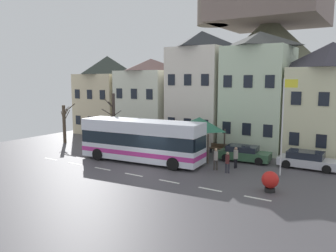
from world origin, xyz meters
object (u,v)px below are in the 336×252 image
at_px(pedestrian_02, 194,151).
at_px(public_bench, 219,148).
at_px(townhouse_01, 151,98).
at_px(bus_shelter, 199,124).
at_px(hilltop_castle, 268,67).
at_px(bare_tree_01, 114,121).
at_px(townhouse_02, 201,88).
at_px(parked_car_02, 244,154).
at_px(bare_tree_00, 64,123).
at_px(townhouse_04, 329,100).
at_px(transit_bus, 141,141).
at_px(townhouse_00, 108,95).
at_px(pedestrian_00, 216,157).
at_px(townhouse_03, 258,92).
at_px(parked_car_00, 307,160).
at_px(pedestrian_03, 236,156).
at_px(harbour_buoy, 270,180).
at_px(pedestrian_01, 227,161).
at_px(parked_car_01, 114,137).
at_px(flagpole, 284,120).

distance_m(pedestrian_02, public_bench, 4.28).
relative_size(townhouse_01, bus_shelter, 2.52).
bearing_deg(hilltop_castle, bare_tree_01, -106.39).
distance_m(townhouse_02, hilltop_castle, 17.30).
distance_m(townhouse_01, parked_car_02, 15.05).
bearing_deg(bare_tree_00, public_bench, 14.23).
xyz_separation_m(townhouse_04, transit_bus, (-12.52, -10.32, -3.21)).
distance_m(townhouse_00, townhouse_02, 13.39).
bearing_deg(bus_shelter, pedestrian_00, -46.12).
bearing_deg(bare_tree_01, townhouse_03, 33.97).
distance_m(townhouse_00, townhouse_03, 19.42).
distance_m(townhouse_01, parked_car_00, 19.41).
height_order(bus_shelter, parked_car_02, bus_shelter).
relative_size(transit_bus, pedestrian_02, 6.90).
bearing_deg(pedestrian_02, bare_tree_01, 178.35).
distance_m(transit_bus, pedestrian_03, 7.67).
bearing_deg(bare_tree_00, parked_car_00, 6.83).
bearing_deg(townhouse_02, harbour_buoy, -47.76).
bearing_deg(townhouse_04, bare_tree_01, -155.86).
bearing_deg(parked_car_00, pedestrian_01, -135.47).
xyz_separation_m(townhouse_04, bare_tree_00, (-24.52, -7.99, -2.81)).
bearing_deg(townhouse_01, parked_car_01, -99.88).
bearing_deg(harbour_buoy, hilltop_castle, 107.27).
height_order(townhouse_00, harbour_buoy, townhouse_00).
bearing_deg(parked_car_01, townhouse_00, 128.99).
xyz_separation_m(townhouse_01, bare_tree_01, (1.27, -7.94, -1.75)).
distance_m(transit_bus, flagpole, 11.20).
distance_m(townhouse_00, bus_shelter, 17.56).
height_order(townhouse_00, pedestrian_02, townhouse_00).
bearing_deg(townhouse_01, bare_tree_01, -80.95).
bearing_deg(pedestrian_00, pedestrian_01, -15.37).
distance_m(parked_car_01, bare_tree_00, 5.52).
height_order(townhouse_03, townhouse_04, townhouse_03).
height_order(townhouse_00, townhouse_04, townhouse_04).
bearing_deg(public_bench, transit_bus, -122.38).
bearing_deg(parked_car_00, parked_car_02, -175.25).
bearing_deg(public_bench, bare_tree_00, -165.77).
bearing_deg(bus_shelter, parked_car_02, 10.41).
height_order(townhouse_02, flagpole, townhouse_02).
xyz_separation_m(bus_shelter, pedestrian_01, (4.09, -3.45, -2.05)).
bearing_deg(pedestrian_03, bare_tree_00, 179.73).
height_order(transit_bus, pedestrian_02, transit_bus).
bearing_deg(bus_shelter, flagpole, -14.91).
relative_size(bus_shelter, pedestrian_03, 2.19).
bearing_deg(townhouse_00, pedestrian_03, -21.73).
bearing_deg(bare_tree_00, parked_car_02, 7.29).
distance_m(townhouse_03, harbour_buoy, 13.83).
xyz_separation_m(parked_car_00, parked_car_02, (-4.88, -0.43, -0.00)).
relative_size(townhouse_02, harbour_buoy, 9.10).
bearing_deg(pedestrian_01, bare_tree_00, 174.91).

